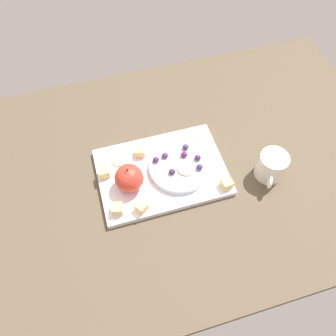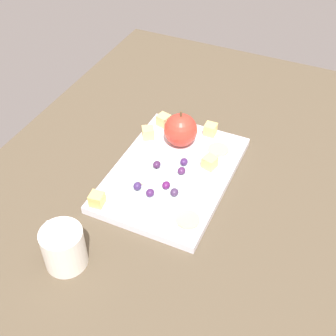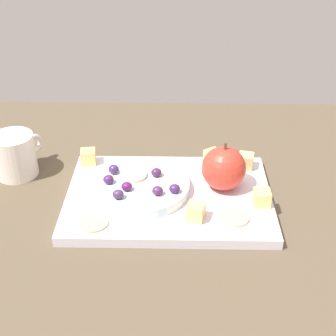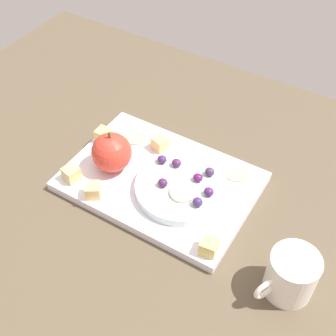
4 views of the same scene
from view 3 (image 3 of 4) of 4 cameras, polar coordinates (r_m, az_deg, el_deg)
table at (r=86.57cm, az=-3.20°, el=-5.55°), size 133.33×85.40×4.33cm
platter at (r=85.51cm, az=0.09°, el=-3.47°), size 35.67×24.83×1.79cm
serving_dish at (r=85.25cm, az=-3.25°, el=-2.18°), size 17.13×17.13×1.80cm
apple_whole at (r=85.05cm, az=6.56°, el=-0.03°), size 7.80×7.80×7.80cm
apple_stem at (r=82.75cm, az=6.75°, el=2.60°), size 0.50×0.50×1.20cm
cheese_cube_0 at (r=92.93cm, az=5.31°, el=1.25°), size 3.81×3.81×2.75cm
cheese_cube_1 at (r=93.97cm, az=-9.35°, el=1.31°), size 3.08×3.08×2.75cm
cheese_cube_2 at (r=83.00cm, az=10.98°, el=-3.47°), size 2.80×2.80×2.75cm
cheese_cube_3 at (r=92.59cm, az=9.13°, el=0.82°), size 3.31×3.31×2.75cm
cheese_cube_4 at (r=78.55cm, az=3.28°, el=-5.16°), size 3.39×3.39×2.75cm
cracker_0 at (r=79.86cm, az=7.79°, el=-5.80°), size 4.83×4.83×0.40cm
cracker_1 at (r=78.99cm, az=-8.77°, el=-6.39°), size 4.83×4.83×0.40cm
grape_0 at (r=80.63cm, az=-5.89°, el=-3.09°), size 1.86×1.68×1.62cm
grape_1 at (r=87.06cm, az=-6.40°, el=-0.15°), size 1.86×1.68×1.72cm
grape_2 at (r=82.47cm, az=-4.88°, el=-2.17°), size 1.86×1.68×1.52cm
grape_3 at (r=85.84cm, az=-1.38°, el=-0.52°), size 1.86×1.68×1.56cm
grape_4 at (r=81.61cm, az=0.78°, el=-2.44°), size 1.86×1.68×1.56cm
grape_5 at (r=81.13cm, az=-1.23°, el=-2.68°), size 1.86×1.68×1.55cm
grape_6 at (r=84.54cm, az=-7.01°, el=-1.34°), size 1.86×1.68×1.58cm
apple_slice_0 at (r=86.19cm, az=-4.09°, el=-0.82°), size 4.71×4.71×0.60cm
cup at (r=95.75cm, az=-17.52°, el=1.46°), size 7.83×10.30×8.32cm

